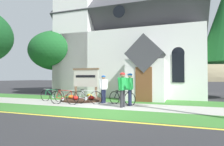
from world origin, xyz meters
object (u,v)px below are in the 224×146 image
object	(u,v)px
bicycle_black	(122,98)
bicycle_green	(64,97)
yard_deciduous_tree	(56,51)
cyclist_in_green_jersey	(123,87)
cyclist_in_blue_jersey	(103,87)
bicycle_blue	(52,95)
cyclist_in_red_jersey	(130,87)
church_sign	(86,79)
bicycle_red	(87,97)

from	to	relation	value
bicycle_black	bicycle_green	distance (m)	3.16
yard_deciduous_tree	cyclist_in_green_jersey	bearing A→B (deg)	-34.65
bicycle_black	cyclist_in_blue_jersey	distance (m)	1.32
bicycle_blue	cyclist_in_blue_jersey	distance (m)	3.33
cyclist_in_blue_jersey	cyclist_in_red_jersey	size ratio (longest dim) A/B	0.94
bicycle_green	bicycle_black	bearing A→B (deg)	16.64
cyclist_in_blue_jersey	yard_deciduous_tree	world-z (taller)	yard_deciduous_tree
bicycle_blue	yard_deciduous_tree	distance (m)	6.45
bicycle_blue	yard_deciduous_tree	xyz separation A→B (m)	(-3.00, 4.54, 3.46)
church_sign	cyclist_in_green_jersey	bearing A→B (deg)	-35.39
bicycle_red	cyclist_in_red_jersey	world-z (taller)	cyclist_in_red_jersey
bicycle_blue	bicycle_green	bearing A→B (deg)	-30.79
church_sign	cyclist_in_blue_jersey	world-z (taller)	church_sign
cyclist_in_red_jersey	church_sign	bearing A→B (deg)	154.25
cyclist_in_red_jersey	cyclist_in_green_jersey	bearing A→B (deg)	-108.47
bicycle_green	bicycle_red	distance (m)	1.27
cyclist_in_blue_jersey	yard_deciduous_tree	size ratio (longest dim) A/B	0.29
church_sign	cyclist_in_blue_jersey	distance (m)	2.15
church_sign	bicycle_blue	distance (m)	2.35
cyclist_in_blue_jersey	bicycle_blue	bearing A→B (deg)	-174.62
bicycle_black	cyclist_in_green_jersey	world-z (taller)	cyclist_in_green_jersey
church_sign	bicycle_red	bearing A→B (deg)	-59.73
bicycle_green	bicycle_red	world-z (taller)	bicycle_green
cyclist_in_red_jersey	yard_deciduous_tree	size ratio (longest dim) A/B	0.30
cyclist_in_green_jersey	bicycle_red	bearing A→B (deg)	166.79
cyclist_in_blue_jersey	yard_deciduous_tree	bearing A→B (deg)	145.99
church_sign	bicycle_green	xyz separation A→B (m)	(-0.11, -2.32, -1.00)
yard_deciduous_tree	bicycle_green	bearing A→B (deg)	-50.66
bicycle_green	cyclist_in_green_jersey	size ratio (longest dim) A/B	1.01
bicycle_green	cyclist_in_blue_jersey	size ratio (longest dim) A/B	1.09
church_sign	cyclist_in_red_jersey	bearing A→B (deg)	-25.75
bicycle_red	cyclist_in_red_jersey	distance (m)	2.48
cyclist_in_green_jersey	cyclist_in_red_jersey	distance (m)	0.67
bicycle_red	bicycle_green	bearing A→B (deg)	-154.73
bicycle_blue	bicycle_black	bearing A→B (deg)	0.80
bicycle_blue	bicycle_red	size ratio (longest dim) A/B	1.04
bicycle_blue	bicycle_black	distance (m)	4.45
bicycle_blue	cyclist_in_green_jersey	world-z (taller)	cyclist_in_green_jersey
bicycle_red	cyclist_in_green_jersey	xyz separation A→B (m)	(2.19, -0.51, 0.64)
cyclist_in_blue_jersey	bicycle_black	bearing A→B (deg)	-11.88
cyclist_in_red_jersey	yard_deciduous_tree	xyz separation A→B (m)	(-7.96, 4.72, 2.84)
church_sign	cyclist_in_green_jersey	distance (m)	3.97
cyclist_in_red_jersey	yard_deciduous_tree	bearing A→B (deg)	149.32
bicycle_green	cyclist_in_red_jersey	size ratio (longest dim) A/B	1.03
church_sign	bicycle_green	bearing A→B (deg)	-92.75
bicycle_red	cyclist_in_green_jersey	distance (m)	2.33
bicycle_black	yard_deciduous_tree	size ratio (longest dim) A/B	0.30
bicycle_black	cyclist_in_green_jersey	size ratio (longest dim) A/B	0.96
bicycle_red	cyclist_in_blue_jersey	distance (m)	1.08
cyclist_in_blue_jersey	cyclist_in_red_jersey	world-z (taller)	cyclist_in_red_jersey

